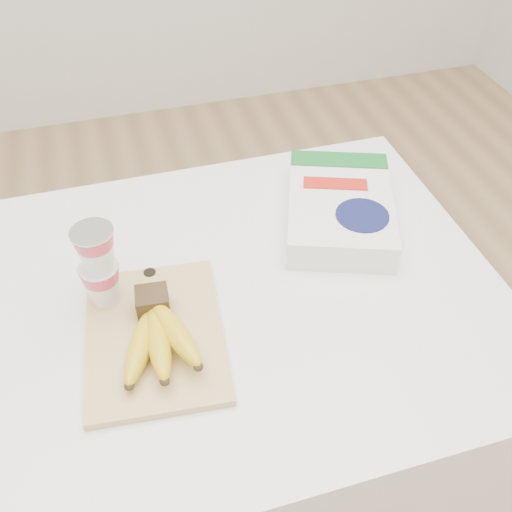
{
  "coord_description": "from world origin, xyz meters",
  "views": [
    {
      "loc": [
        -0.04,
        -0.61,
        1.46
      ],
      "look_at": [
        0.14,
        0.02,
        0.82
      ],
      "focal_mm": 40.0,
      "sensor_mm": 36.0,
      "label": 1
    }
  ],
  "objects_px": {
    "yogurt_stack": "(99,265)",
    "cereal_box": "(340,208)",
    "table": "(194,429)",
    "bananas": "(157,334)",
    "cutting_board": "(155,335)"
  },
  "relations": [
    {
      "from": "bananas",
      "to": "yogurt_stack",
      "type": "distance_m",
      "value": 0.13
    },
    {
      "from": "table",
      "to": "yogurt_stack",
      "type": "bearing_deg",
      "value": 168.24
    },
    {
      "from": "cutting_board",
      "to": "yogurt_stack",
      "type": "xyz_separation_m",
      "value": [
        -0.06,
        0.08,
        0.08
      ]
    },
    {
      "from": "table",
      "to": "cutting_board",
      "type": "height_order",
      "value": "cutting_board"
    },
    {
      "from": "table",
      "to": "cereal_box",
      "type": "bearing_deg",
      "value": 19.36
    },
    {
      "from": "yogurt_stack",
      "to": "cereal_box",
      "type": "bearing_deg",
      "value": 12.31
    },
    {
      "from": "cereal_box",
      "to": "bananas",
      "type": "bearing_deg",
      "value": -130.92
    },
    {
      "from": "yogurt_stack",
      "to": "cereal_box",
      "type": "height_order",
      "value": "yogurt_stack"
    },
    {
      "from": "yogurt_stack",
      "to": "cereal_box",
      "type": "xyz_separation_m",
      "value": [
        0.42,
        0.09,
        -0.06
      ]
    },
    {
      "from": "table",
      "to": "cutting_board",
      "type": "bearing_deg",
      "value": -123.83
    },
    {
      "from": "table",
      "to": "cereal_box",
      "type": "height_order",
      "value": "cereal_box"
    },
    {
      "from": "yogurt_stack",
      "to": "cereal_box",
      "type": "relative_size",
      "value": 0.46
    },
    {
      "from": "cereal_box",
      "to": "table",
      "type": "bearing_deg",
      "value": -140.37
    },
    {
      "from": "table",
      "to": "bananas",
      "type": "distance_m",
      "value": 0.44
    },
    {
      "from": "cutting_board",
      "to": "cereal_box",
      "type": "height_order",
      "value": "cereal_box"
    }
  ]
}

